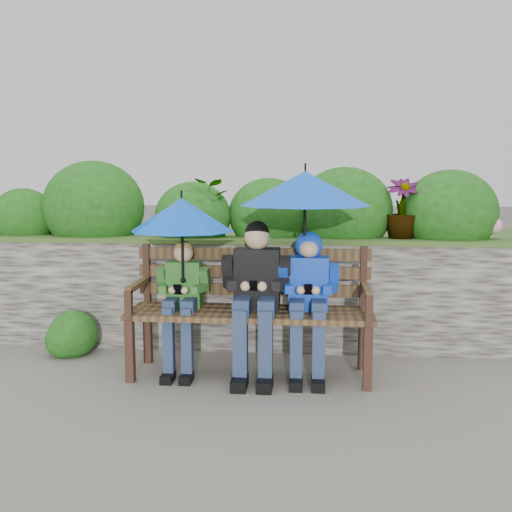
# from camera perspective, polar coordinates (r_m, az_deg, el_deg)

# --- Properties ---
(ground) EXTENTS (60.00, 60.00, 0.00)m
(ground) POSITION_cam_1_polar(r_m,az_deg,el_deg) (4.74, -0.12, -11.62)
(ground) COLOR slate
(ground) RESTS_ON ground
(garden_backdrop) EXTENTS (8.00, 2.82, 1.78)m
(garden_backdrop) POSITION_cam_1_polar(r_m,az_deg,el_deg) (6.16, 0.74, -1.27)
(garden_backdrop) COLOR #36322D
(garden_backdrop) RESTS_ON ground
(park_bench) EXTENTS (1.95, 0.57, 1.03)m
(park_bench) POSITION_cam_1_polar(r_m,az_deg,el_deg) (4.62, -0.50, -4.60)
(park_bench) COLOR #382219
(park_bench) RESTS_ON ground
(boy_left) EXTENTS (0.42, 0.48, 1.08)m
(boy_left) POSITION_cam_1_polar(r_m,az_deg,el_deg) (4.62, -7.40, -4.09)
(boy_left) COLOR #1C6B1C
(boy_left) RESTS_ON ground
(boy_middle) EXTENTS (0.54, 0.63, 1.24)m
(boy_middle) POSITION_cam_1_polar(r_m,az_deg,el_deg) (4.50, -0.01, -3.45)
(boy_middle) COLOR black
(boy_middle) RESTS_ON ground
(boy_right) EXTENTS (0.47, 0.58, 1.16)m
(boy_right) POSITION_cam_1_polar(r_m,az_deg,el_deg) (4.50, 5.25, -3.41)
(boy_right) COLOR blue
(boy_right) RESTS_ON ground
(umbrella_left) EXTENTS (0.83, 0.83, 0.73)m
(umbrella_left) POSITION_cam_1_polar(r_m,az_deg,el_deg) (4.51, -7.43, 4.10)
(umbrella_left) COLOR blue
(umbrella_left) RESTS_ON ground
(umbrella_right) EXTENTS (1.02, 1.02, 0.92)m
(umbrella_right) POSITION_cam_1_polar(r_m,az_deg,el_deg) (4.45, 4.94, 6.73)
(umbrella_right) COLOR blue
(umbrella_right) RESTS_ON ground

